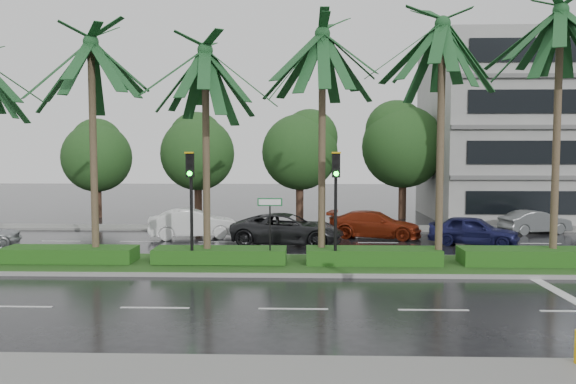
{
  "coord_description": "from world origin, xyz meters",
  "views": [
    {
      "loc": [
        0.31,
        -20.8,
        4.47
      ],
      "look_at": [
        -0.34,
        1.5,
        2.91
      ],
      "focal_mm": 35.0,
      "sensor_mm": 36.0,
      "label": 1
    }
  ],
  "objects_px": {
    "street_sign": "(270,214)",
    "car_white": "(193,224)",
    "car_blue": "(473,231)",
    "car_grey": "(535,222)",
    "car_darkgrey": "(288,229)",
    "car_red": "(374,225)",
    "signal_median_left": "(191,192)"
  },
  "relations": [
    {
      "from": "street_sign",
      "to": "car_white",
      "type": "bearing_deg",
      "value": 120.08
    },
    {
      "from": "car_blue",
      "to": "car_grey",
      "type": "height_order",
      "value": "car_blue"
    },
    {
      "from": "car_darkgrey",
      "to": "car_grey",
      "type": "xyz_separation_m",
      "value": [
        13.63,
        4.13,
        -0.12
      ]
    },
    {
      "from": "car_red",
      "to": "car_grey",
      "type": "distance_m",
      "value": 9.32
    },
    {
      "from": "street_sign",
      "to": "car_white",
      "type": "relative_size",
      "value": 0.56
    },
    {
      "from": "car_blue",
      "to": "car_white",
      "type": "bearing_deg",
      "value": 103.9
    },
    {
      "from": "signal_median_left",
      "to": "car_darkgrey",
      "type": "relative_size",
      "value": 0.8
    },
    {
      "from": "signal_median_left",
      "to": "car_red",
      "type": "height_order",
      "value": "signal_median_left"
    },
    {
      "from": "street_sign",
      "to": "car_red",
      "type": "distance_m",
      "value": 9.66
    },
    {
      "from": "signal_median_left",
      "to": "car_white",
      "type": "bearing_deg",
      "value": 100.68
    },
    {
      "from": "signal_median_left",
      "to": "car_darkgrey",
      "type": "height_order",
      "value": "signal_median_left"
    },
    {
      "from": "street_sign",
      "to": "car_grey",
      "type": "bearing_deg",
      "value": 35.34
    },
    {
      "from": "car_red",
      "to": "car_darkgrey",
      "type": "bearing_deg",
      "value": 130.62
    },
    {
      "from": "street_sign",
      "to": "car_white",
      "type": "height_order",
      "value": "street_sign"
    },
    {
      "from": "street_sign",
      "to": "car_darkgrey",
      "type": "height_order",
      "value": "street_sign"
    },
    {
      "from": "car_red",
      "to": "car_blue",
      "type": "relative_size",
      "value": 1.16
    },
    {
      "from": "car_white",
      "to": "car_grey",
      "type": "relative_size",
      "value": 1.19
    },
    {
      "from": "street_sign",
      "to": "car_darkgrey",
      "type": "xyz_separation_m",
      "value": [
        0.5,
        5.89,
        -1.36
      ]
    },
    {
      "from": "car_white",
      "to": "car_darkgrey",
      "type": "relative_size",
      "value": 0.85
    },
    {
      "from": "car_white",
      "to": "car_red",
      "type": "height_order",
      "value": "car_white"
    },
    {
      "from": "signal_median_left",
      "to": "car_red",
      "type": "relative_size",
      "value": 0.9
    },
    {
      "from": "signal_median_left",
      "to": "car_grey",
      "type": "bearing_deg",
      "value": 30.77
    },
    {
      "from": "car_white",
      "to": "car_red",
      "type": "relative_size",
      "value": 0.95
    },
    {
      "from": "street_sign",
      "to": "signal_median_left",
      "type": "bearing_deg",
      "value": -176.53
    },
    {
      "from": "car_white",
      "to": "car_red",
      "type": "xyz_separation_m",
      "value": [
        9.5,
        0.38,
        -0.06
      ]
    },
    {
      "from": "car_grey",
      "to": "car_white",
      "type": "bearing_deg",
      "value": 80.42
    },
    {
      "from": "car_darkgrey",
      "to": "signal_median_left",
      "type": "bearing_deg",
      "value": 157.14
    },
    {
      "from": "street_sign",
      "to": "car_red",
      "type": "xyz_separation_m",
      "value": [
        5.0,
        8.14,
        -1.42
      ]
    },
    {
      "from": "car_white",
      "to": "car_blue",
      "type": "relative_size",
      "value": 1.11
    },
    {
      "from": "car_white",
      "to": "car_blue",
      "type": "height_order",
      "value": "car_white"
    },
    {
      "from": "street_sign",
      "to": "car_grey",
      "type": "distance_m",
      "value": 17.39
    },
    {
      "from": "signal_median_left",
      "to": "street_sign",
      "type": "distance_m",
      "value": 3.13
    }
  ]
}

